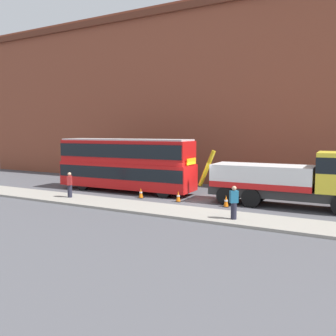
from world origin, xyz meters
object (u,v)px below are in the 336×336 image
double_decker_bus (125,163)px  traffic_cone_near_bus (141,193)px  recovery_tow_truck (292,179)px  traffic_cone_midway (178,197)px  traffic_cone_near_truck (226,201)px  pedestrian_bystander (234,203)px  pedestrian_onlooker (70,185)px

double_decker_bus → traffic_cone_near_bus: bearing=-36.4°
double_decker_bus → traffic_cone_near_bus: 3.65m
recovery_tow_truck → traffic_cone_midway: size_ratio=14.13×
traffic_cone_midway → traffic_cone_near_truck: bearing=-1.0°
recovery_tow_truck → pedestrian_bystander: size_ratio=5.95×
recovery_tow_truck → double_decker_bus: double_decker_bus is taller
recovery_tow_truck → pedestrian_onlooker: size_ratio=5.95×
pedestrian_onlooker → pedestrian_bystander: bearing=-33.1°
pedestrian_bystander → traffic_cone_near_bus: 8.48m
pedestrian_bystander → traffic_cone_midway: bearing=17.8°
traffic_cone_midway → pedestrian_bystander: bearing=-34.8°
pedestrian_onlooker → traffic_cone_near_bus: pedestrian_onlooker is taller
traffic_cone_near_bus → traffic_cone_near_truck: 6.21m
traffic_cone_near_truck → pedestrian_onlooker: bearing=-165.1°
traffic_cone_midway → traffic_cone_near_truck: 3.31m
pedestrian_onlooker → pedestrian_bystander: same height
pedestrian_bystander → traffic_cone_midway: pedestrian_bystander is taller
double_decker_bus → recovery_tow_truck: bearing=-1.3°
recovery_tow_truck → pedestrian_onlooker: (-13.68, -4.54, -0.77)m
pedestrian_onlooker → traffic_cone_near_truck: size_ratio=2.38×
pedestrian_bystander → traffic_cone_near_bus: pedestrian_bystander is taller
double_decker_bus → traffic_cone_near_truck: bearing=-13.1°
double_decker_bus → traffic_cone_near_truck: (8.76, -1.82, -1.89)m
recovery_tow_truck → traffic_cone_near_truck: size_ratio=14.13×
pedestrian_bystander → traffic_cone_midway: size_ratio=2.38×
pedestrian_onlooker → traffic_cone_midway: size_ratio=2.38×
double_decker_bus → pedestrian_onlooker: 4.91m
pedestrian_bystander → traffic_cone_near_truck: bearing=-12.2°
recovery_tow_truck → traffic_cone_midway: recovery_tow_truck is taller
traffic_cone_near_bus → pedestrian_onlooker: bearing=-145.4°
traffic_cone_near_bus → traffic_cone_midway: (2.90, 0.03, 0.00)m
recovery_tow_truck → double_decker_bus: size_ratio=0.92×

